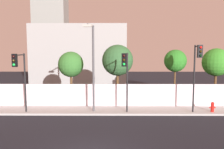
{
  "coord_description": "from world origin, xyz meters",
  "views": [
    {
      "loc": [
        1.02,
        -10.22,
        4.91
      ],
      "look_at": [
        0.92,
        6.5,
        3.07
      ],
      "focal_mm": 38.93,
      "sensor_mm": 36.0,
      "label": 1
    }
  ],
  "objects_px": {
    "traffic_light_left": "(19,70)",
    "traffic_light_center": "(126,70)",
    "fire_hydrant": "(212,107)",
    "roadside_tree_rightmost": "(216,62)",
    "street_lamp_curbside": "(93,61)",
    "roadside_tree_midright": "(175,61)",
    "roadside_tree_leftmost": "(71,65)",
    "traffic_light_right": "(197,64)",
    "roadside_tree_midleft": "(118,60)"
  },
  "relations": [
    {
      "from": "traffic_light_left",
      "to": "traffic_light_center",
      "type": "height_order",
      "value": "traffic_light_center"
    },
    {
      "from": "fire_hydrant",
      "to": "roadside_tree_rightmost",
      "type": "distance_m",
      "value": 4.72
    },
    {
      "from": "street_lamp_curbside",
      "to": "roadside_tree_midright",
      "type": "xyz_separation_m",
      "value": [
        6.88,
        3.29,
        -0.16
      ]
    },
    {
      "from": "roadside_tree_leftmost",
      "to": "roadside_tree_midright",
      "type": "xyz_separation_m",
      "value": [
        9.05,
        0.0,
        0.32
      ]
    },
    {
      "from": "roadside_tree_leftmost",
      "to": "roadside_tree_rightmost",
      "type": "height_order",
      "value": "roadside_tree_rightmost"
    },
    {
      "from": "traffic_light_right",
      "to": "traffic_light_center",
      "type": "bearing_deg",
      "value": -176.8
    },
    {
      "from": "traffic_light_right",
      "to": "roadside_tree_midright",
      "type": "height_order",
      "value": "traffic_light_right"
    },
    {
      "from": "traffic_light_center",
      "to": "roadside_tree_midleft",
      "type": "bearing_deg",
      "value": 97.22
    },
    {
      "from": "fire_hydrant",
      "to": "roadside_tree_rightmost",
      "type": "xyz_separation_m",
      "value": [
        1.49,
        3.23,
        3.1
      ]
    },
    {
      "from": "street_lamp_curbside",
      "to": "fire_hydrant",
      "type": "height_order",
      "value": "street_lamp_curbside"
    },
    {
      "from": "fire_hydrant",
      "to": "roadside_tree_leftmost",
      "type": "height_order",
      "value": "roadside_tree_leftmost"
    },
    {
      "from": "traffic_light_center",
      "to": "traffic_light_right",
      "type": "distance_m",
      "value": 5.14
    },
    {
      "from": "traffic_light_right",
      "to": "roadside_tree_midleft",
      "type": "height_order",
      "value": "roadside_tree_midleft"
    },
    {
      "from": "traffic_light_right",
      "to": "roadside_tree_midleft",
      "type": "xyz_separation_m",
      "value": [
        -5.62,
        3.68,
        0.08
      ]
    },
    {
      "from": "fire_hydrant",
      "to": "roadside_tree_midright",
      "type": "xyz_separation_m",
      "value": [
        -2.05,
        3.23,
        3.23
      ]
    },
    {
      "from": "roadside_tree_leftmost",
      "to": "roadside_tree_midright",
      "type": "distance_m",
      "value": 9.06
    },
    {
      "from": "roadside_tree_leftmost",
      "to": "roadside_tree_midleft",
      "type": "xyz_separation_m",
      "value": [
        4.06,
        0.0,
        0.36
      ]
    },
    {
      "from": "roadside_tree_leftmost",
      "to": "roadside_tree_midleft",
      "type": "height_order",
      "value": "roadside_tree_midleft"
    },
    {
      "from": "traffic_light_right",
      "to": "roadside_tree_leftmost",
      "type": "xyz_separation_m",
      "value": [
        -9.68,
        3.68,
        -0.28
      ]
    },
    {
      "from": "street_lamp_curbside",
      "to": "traffic_light_center",
      "type": "bearing_deg",
      "value": -15.73
    },
    {
      "from": "traffic_light_center",
      "to": "traffic_light_left",
      "type": "bearing_deg",
      "value": 179.86
    },
    {
      "from": "traffic_light_right",
      "to": "roadside_tree_midleft",
      "type": "bearing_deg",
      "value": 146.83
    },
    {
      "from": "roadside_tree_leftmost",
      "to": "roadside_tree_rightmost",
      "type": "xyz_separation_m",
      "value": [
        12.59,
        0.0,
        0.19
      ]
    },
    {
      "from": "roadside_tree_leftmost",
      "to": "street_lamp_curbside",
      "type": "bearing_deg",
      "value": -56.58
    },
    {
      "from": "traffic_light_center",
      "to": "traffic_light_right",
      "type": "xyz_separation_m",
      "value": [
        5.12,
        0.29,
        0.36
      ]
    },
    {
      "from": "roadside_tree_leftmost",
      "to": "roadside_tree_rightmost",
      "type": "bearing_deg",
      "value": 0.0
    },
    {
      "from": "roadside_tree_leftmost",
      "to": "fire_hydrant",
      "type": "bearing_deg",
      "value": -16.2
    },
    {
      "from": "street_lamp_curbside",
      "to": "roadside_tree_midright",
      "type": "height_order",
      "value": "street_lamp_curbside"
    },
    {
      "from": "traffic_light_center",
      "to": "roadside_tree_rightmost",
      "type": "bearing_deg",
      "value": 26.25
    },
    {
      "from": "traffic_light_left",
      "to": "traffic_light_right",
      "type": "distance_m",
      "value": 12.65
    },
    {
      "from": "fire_hydrant",
      "to": "roadside_tree_midleft",
      "type": "height_order",
      "value": "roadside_tree_midleft"
    },
    {
      "from": "traffic_light_right",
      "to": "street_lamp_curbside",
      "type": "height_order",
      "value": "street_lamp_curbside"
    },
    {
      "from": "traffic_light_left",
      "to": "roadside_tree_midleft",
      "type": "distance_m",
      "value": 8.07
    },
    {
      "from": "roadside_tree_midright",
      "to": "traffic_light_center",
      "type": "bearing_deg",
      "value": -138.62
    },
    {
      "from": "street_lamp_curbside",
      "to": "roadside_tree_leftmost",
      "type": "relative_size",
      "value": 1.39
    },
    {
      "from": "roadside_tree_midright",
      "to": "fire_hydrant",
      "type": "bearing_deg",
      "value": -57.6
    },
    {
      "from": "traffic_light_left",
      "to": "roadside_tree_leftmost",
      "type": "relative_size",
      "value": 0.95
    },
    {
      "from": "traffic_light_left",
      "to": "traffic_light_center",
      "type": "relative_size",
      "value": 0.99
    },
    {
      "from": "fire_hydrant",
      "to": "roadside_tree_rightmost",
      "type": "height_order",
      "value": "roadside_tree_rightmost"
    },
    {
      "from": "street_lamp_curbside",
      "to": "fire_hydrant",
      "type": "distance_m",
      "value": 9.55
    },
    {
      "from": "roadside_tree_midright",
      "to": "roadside_tree_rightmost",
      "type": "distance_m",
      "value": 3.54
    },
    {
      "from": "street_lamp_curbside",
      "to": "traffic_light_left",
      "type": "bearing_deg",
      "value": -172.74
    },
    {
      "from": "roadside_tree_midright",
      "to": "roadside_tree_rightmost",
      "type": "xyz_separation_m",
      "value": [
        3.54,
        -0.0,
        -0.12
      ]
    },
    {
      "from": "traffic_light_left",
      "to": "roadside_tree_leftmost",
      "type": "distance_m",
      "value": 4.93
    },
    {
      "from": "traffic_light_left",
      "to": "fire_hydrant",
      "type": "distance_m",
      "value": 14.36
    },
    {
      "from": "traffic_light_left",
      "to": "roadside_tree_leftmost",
      "type": "xyz_separation_m",
      "value": [
        2.96,
        3.94,
        0.11
      ]
    },
    {
      "from": "roadside_tree_rightmost",
      "to": "traffic_light_right",
      "type": "bearing_deg",
      "value": -128.38
    },
    {
      "from": "roadside_tree_leftmost",
      "to": "traffic_light_center",
      "type": "bearing_deg",
      "value": -40.99
    },
    {
      "from": "traffic_light_center",
      "to": "roadside_tree_rightmost",
      "type": "relative_size",
      "value": 0.9
    },
    {
      "from": "traffic_light_right",
      "to": "roadside_tree_rightmost",
      "type": "relative_size",
      "value": 1.02
    }
  ]
}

